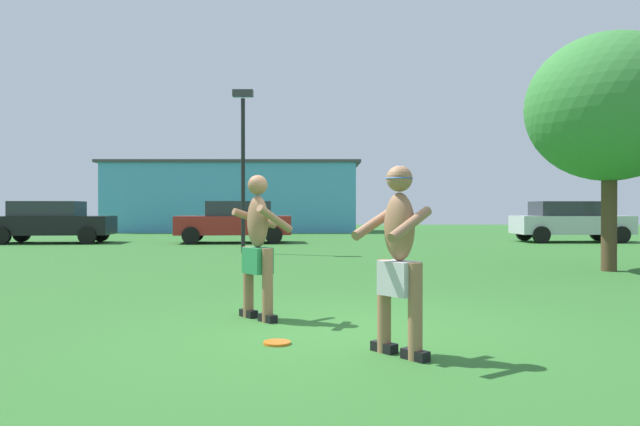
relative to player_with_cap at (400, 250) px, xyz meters
The scene contains 10 objects.
ground_plane 1.56m from the player_with_cap, 117.59° to the left, with size 80.00×80.00×0.00m, color #2D6628.
player_with_cap is the anchor object (origin of this frame).
player_in_green 2.30m from the player_with_cap, 129.41° to the left, with size 0.76×0.79×1.74m.
frisbee 1.56m from the player_with_cap, 157.47° to the left, with size 0.27×0.27×0.03m, color orange.
car_black_near_post 20.28m from the player_with_cap, 122.35° to the left, with size 4.44×2.34×1.58m.
car_silver_mid_lot 19.99m from the player_with_cap, 63.19° to the left, with size 4.32×2.07×1.58m.
car_red_far_end 17.78m from the player_with_cap, 102.88° to the left, with size 4.47×2.41×1.58m.
lamp_post 12.65m from the player_with_cap, 103.79° to the left, with size 0.60×0.24×4.79m.
outbuilding_behind_lot 28.68m from the player_with_cap, 101.22° to the left, with size 14.02×4.87×3.86m.
tree_right_field 9.36m from the player_with_cap, 53.19° to the left, with size 3.46×3.46×5.02m.
Camera 1 is at (-0.15, -6.49, 1.35)m, focal length 33.54 mm.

